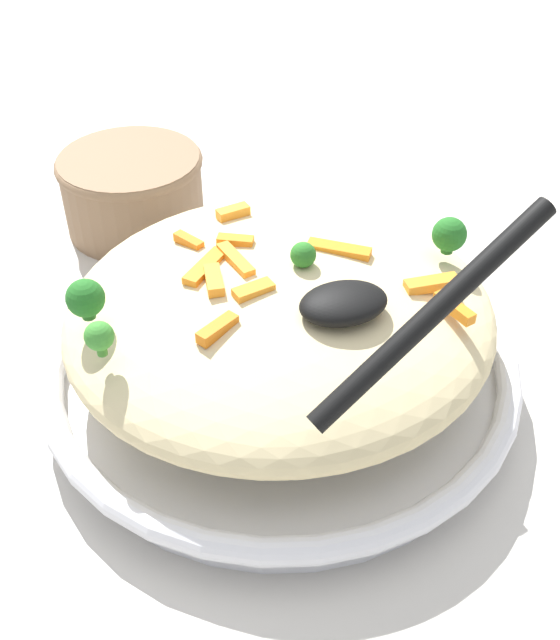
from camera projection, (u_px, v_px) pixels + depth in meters
name	position (u px, v px, depth m)	size (l,w,h in m)	color
ground_plane	(280.00, 387.00, 0.57)	(2.40, 2.40, 0.00)	beige
serving_bowl	(280.00, 366.00, 0.55)	(0.34, 0.34, 0.04)	silver
pasta_mound	(280.00, 312.00, 0.52)	(0.29, 0.28, 0.07)	beige
carrot_piece_0	(432.00, 284.00, 0.49)	(0.04, 0.01, 0.01)	orange
carrot_piece_1	(218.00, 329.00, 0.46)	(0.03, 0.01, 0.01)	orange
carrot_piece_2	(339.00, 250.00, 0.52)	(0.04, 0.01, 0.01)	orange
carrot_piece_3	(215.00, 283.00, 0.48)	(0.03, 0.01, 0.01)	orange
carrot_piece_4	(351.00, 303.00, 0.47)	(0.03, 0.01, 0.01)	orange
carrot_piece_5	(189.00, 241.00, 0.53)	(0.02, 0.01, 0.01)	orange
carrot_piece_6	(206.00, 267.00, 0.50)	(0.04, 0.01, 0.01)	orange
carrot_piece_7	(454.00, 308.00, 0.48)	(0.03, 0.01, 0.01)	orange
carrot_piece_8	(233.00, 212.00, 0.56)	(0.02, 0.01, 0.01)	orange
carrot_piece_9	(236.00, 260.00, 0.51)	(0.04, 0.01, 0.01)	orange
carrot_piece_10	(235.00, 241.00, 0.52)	(0.03, 0.01, 0.01)	orange
carrot_piece_11	(254.00, 291.00, 0.48)	(0.03, 0.01, 0.01)	orange
broccoli_floret_0	(305.00, 258.00, 0.50)	(0.02, 0.02, 0.02)	#296820
broccoli_floret_1	(99.00, 337.00, 0.44)	(0.02, 0.02, 0.02)	#377928
broccoli_floret_2	(449.00, 235.00, 0.52)	(0.02, 0.02, 0.03)	#205B1C
broccoli_floret_3	(85.00, 295.00, 0.47)	(0.02, 0.02, 0.03)	#205B1C
serving_spoon	(373.00, 307.00, 0.44)	(0.15, 0.11, 0.10)	black
companion_bowl	(133.00, 188.00, 0.71)	(0.14, 0.14, 0.07)	#8C6B4C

